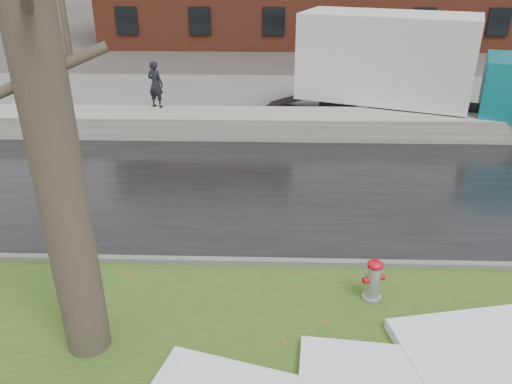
{
  "coord_description": "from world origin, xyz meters",
  "views": [
    {
      "loc": [
        -0.31,
        -7.11,
        5.49
      ],
      "look_at": [
        -0.59,
        2.21,
        1.0
      ],
      "focal_mm": 35.0,
      "sensor_mm": 36.0,
      "label": 1
    }
  ],
  "objects_px": {
    "fire_hydrant": "(374,278)",
    "tree": "(41,83)",
    "worker": "(155,84)",
    "box_truck": "(420,68)"
  },
  "relations": [
    {
      "from": "tree",
      "to": "box_truck",
      "type": "relative_size",
      "value": 0.73
    },
    {
      "from": "tree",
      "to": "fire_hydrant",
      "type": "bearing_deg",
      "value": 15.33
    },
    {
      "from": "tree",
      "to": "box_truck",
      "type": "height_order",
      "value": "tree"
    },
    {
      "from": "fire_hydrant",
      "to": "tree",
      "type": "xyz_separation_m",
      "value": [
        -4.54,
        -1.24,
        3.61
      ]
    },
    {
      "from": "fire_hydrant",
      "to": "tree",
      "type": "relative_size",
      "value": 0.1
    },
    {
      "from": "worker",
      "to": "box_truck",
      "type": "bearing_deg",
      "value": -151.99
    },
    {
      "from": "tree",
      "to": "box_truck",
      "type": "distance_m",
      "value": 13.96
    },
    {
      "from": "fire_hydrant",
      "to": "worker",
      "type": "xyz_separation_m",
      "value": [
        -5.65,
        9.32,
        1.04
      ]
    },
    {
      "from": "fire_hydrant",
      "to": "tree",
      "type": "distance_m",
      "value": 5.93
    },
    {
      "from": "fire_hydrant",
      "to": "worker",
      "type": "relative_size",
      "value": 0.53
    }
  ]
}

